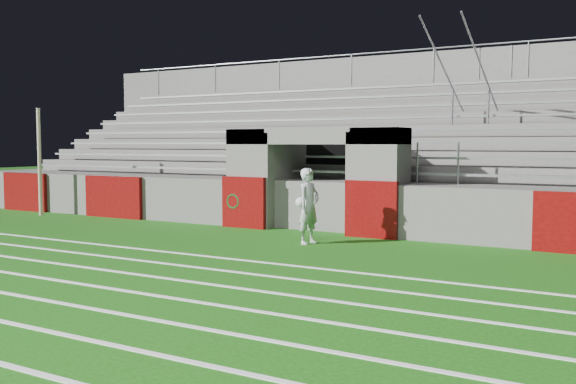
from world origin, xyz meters
The scene contains 6 objects.
ground centered at (0.00, 0.00, 0.00)m, with size 90.00×90.00×0.00m, color #144F0D.
field_post centered at (-8.91, 2.26, 1.65)m, with size 0.11×0.11×3.30m, color #B8AC89.
field_markings centered at (0.00, -5.00, 0.01)m, with size 28.00×8.09×0.01m.
stadium_structure centered at (0.00, 7.97, 1.49)m, with size 26.00×8.48×5.42m.
goalkeeper_with_ball centered at (0.94, 1.43, 0.84)m, with size 0.51×0.67×1.68m.
hose_coil centered at (-2.11, 2.93, 0.74)m, with size 0.48×0.14×0.53m.
Camera 1 is at (7.59, -11.02, 2.22)m, focal length 40.00 mm.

